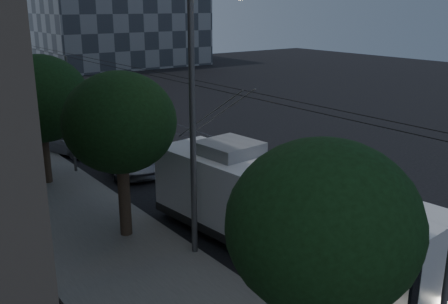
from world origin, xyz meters
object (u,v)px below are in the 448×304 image
pickup_silver (131,156)px  car_white_b (44,112)px  car_white_d (3,92)px  streetlamp_near (203,95)px  car_white_c (11,109)px  car_white_a (67,141)px  trolleybus (276,211)px  streetlamp_far (6,41)px

pickup_silver → car_white_b: pickup_silver is taller
car_white_d → streetlamp_near: size_ratio=0.39×
pickup_silver → streetlamp_near: streetlamp_near is taller
streetlamp_near → car_white_c: bearing=88.9°
pickup_silver → car_white_a: (-1.60, 5.11, -0.03)m
trolleybus → pickup_silver: trolleybus is taller
car_white_c → streetlamp_far: streetlamp_far is taller
streetlamp_near → streetlamp_far: 23.99m
car_white_b → car_white_c: car_white_b is taller
car_white_c → streetlamp_near: streetlamp_near is taller
trolleybus → streetlamp_far: 26.04m
car_white_a → car_white_d: car_white_a is taller
streetlamp_near → streetlamp_far: bearing=90.1°
streetlamp_far → car_white_c: bearing=80.5°
pickup_silver → car_white_d: pickup_silver is taller
car_white_a → streetlamp_near: streetlamp_near is taller
car_white_a → car_white_b: car_white_a is taller
car_white_b → streetlamp_far: streetlamp_far is taller
trolleybus → car_white_c: (-1.40, 28.72, -0.96)m
car_white_b → car_white_d: (-0.03, 11.65, -0.07)m
car_white_b → car_white_d: 11.65m
pickup_silver → car_white_a: size_ratio=1.27×
car_white_a → streetlamp_near: 15.79m
pickup_silver → car_white_a: 5.36m
pickup_silver → streetlamp_near: size_ratio=0.60×
trolleybus → car_white_c: 28.77m
car_white_a → car_white_c: bearing=69.8°
trolleybus → streetlamp_near: streetlamp_near is taller
car_white_d → streetlamp_far: (-2.10, -12.02, 5.36)m
car_white_c → streetlamp_far: size_ratio=0.39×
pickup_silver → streetlamp_far: size_ratio=0.56×
car_white_b → streetlamp_far: 5.72m
trolleybus → car_white_a: (-1.40, 16.62, -0.87)m
car_white_c → streetlamp_far: 6.21m
streetlamp_far → car_white_a: bearing=-86.7°
streetlamp_near → car_white_d: bearing=86.7°
pickup_silver → car_white_d: size_ratio=1.53×
car_white_a → car_white_c: 12.10m
car_white_a → car_white_c: (0.00, 12.10, -0.10)m
car_white_c → streetlamp_far: bearing=-90.7°
car_white_a → streetlamp_near: size_ratio=0.47×
trolleybus → car_white_c: bearing=87.5°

